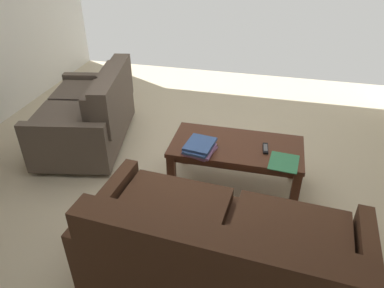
{
  "coord_description": "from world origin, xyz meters",
  "views": [
    {
      "loc": [
        -0.7,
        2.69,
        2.17
      ],
      "look_at": [
        -0.13,
        0.31,
        0.63
      ],
      "focal_mm": 33.69,
      "sensor_mm": 36.0,
      "label": 1
    }
  ],
  "objects_px": {
    "loveseat_near": "(90,114)",
    "coffee_table": "(236,151)",
    "book_stack": "(200,148)",
    "tv_remote": "(265,148)",
    "loose_magazine": "(284,162)",
    "sofa_main": "(221,255)"
  },
  "relations": [
    {
      "from": "loveseat_near",
      "to": "coffee_table",
      "type": "relative_size",
      "value": 1.25
    },
    {
      "from": "book_stack",
      "to": "tv_remote",
      "type": "height_order",
      "value": "book_stack"
    },
    {
      "from": "loveseat_near",
      "to": "loose_magazine",
      "type": "bearing_deg",
      "value": 164.47
    },
    {
      "from": "loose_magazine",
      "to": "book_stack",
      "type": "bearing_deg",
      "value": 5.46
    },
    {
      "from": "coffee_table",
      "to": "book_stack",
      "type": "xyz_separation_m",
      "value": [
        0.3,
        0.19,
        0.11
      ]
    },
    {
      "from": "sofa_main",
      "to": "loveseat_near",
      "type": "relative_size",
      "value": 1.25
    },
    {
      "from": "sofa_main",
      "to": "loveseat_near",
      "type": "height_order",
      "value": "loveseat_near"
    },
    {
      "from": "tv_remote",
      "to": "loose_magazine",
      "type": "height_order",
      "value": "tv_remote"
    },
    {
      "from": "book_stack",
      "to": "loose_magazine",
      "type": "xyz_separation_m",
      "value": [
        -0.71,
        -0.0,
        -0.04
      ]
    },
    {
      "from": "loveseat_near",
      "to": "book_stack",
      "type": "relative_size",
      "value": 4.61
    },
    {
      "from": "book_stack",
      "to": "coffee_table",
      "type": "bearing_deg",
      "value": -147.71
    },
    {
      "from": "sofa_main",
      "to": "loose_magazine",
      "type": "relative_size",
      "value": 6.66
    },
    {
      "from": "sofa_main",
      "to": "book_stack",
      "type": "relative_size",
      "value": 5.77
    },
    {
      "from": "coffee_table",
      "to": "sofa_main",
      "type": "bearing_deg",
      "value": 92.98
    },
    {
      "from": "loveseat_near",
      "to": "coffee_table",
      "type": "bearing_deg",
      "value": 166.73
    },
    {
      "from": "book_stack",
      "to": "loose_magazine",
      "type": "height_order",
      "value": "book_stack"
    },
    {
      "from": "sofa_main",
      "to": "tv_remote",
      "type": "relative_size",
      "value": 11.21
    },
    {
      "from": "book_stack",
      "to": "loose_magazine",
      "type": "bearing_deg",
      "value": -179.74
    },
    {
      "from": "sofa_main",
      "to": "tv_remote",
      "type": "height_order",
      "value": "sofa_main"
    },
    {
      "from": "book_stack",
      "to": "tv_remote",
      "type": "distance_m",
      "value": 0.58
    },
    {
      "from": "sofa_main",
      "to": "coffee_table",
      "type": "relative_size",
      "value": 1.56
    },
    {
      "from": "loveseat_near",
      "to": "coffee_table",
      "type": "distance_m",
      "value": 1.68
    }
  ]
}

